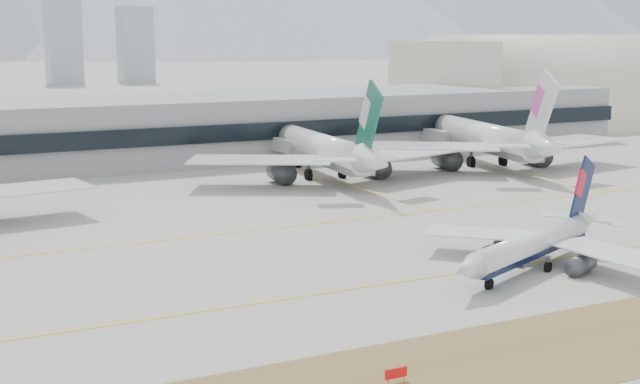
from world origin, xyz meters
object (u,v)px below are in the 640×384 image
widebody_cathay (327,152)px  terminal (103,131)px  hangar (548,125)px  taxiing_airliner (536,244)px  widebody_china_air (490,140)px

widebody_cathay → terminal: widebody_cathay is taller
terminal → hangar: size_ratio=3.08×
terminal → taxiing_airliner: bearing=-78.3°
widebody_china_air → terminal: widebody_china_air is taller
taxiing_airliner → hangar: 192.30m
terminal → hangar: hangar is taller
widebody_china_air → terminal: size_ratio=0.23×
widebody_china_air → taxiing_airliner: bearing=157.9°
hangar → taxiing_airliner: bearing=-132.2°
widebody_china_air → widebody_cathay: bearing=101.1°
widebody_cathay → hangar: hangar is taller
widebody_cathay → widebody_china_air: 41.59m
taxiing_airliner → terminal: size_ratio=0.13×
terminal → hangar: 156.05m
widebody_cathay → hangar: size_ratio=0.68×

